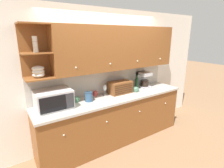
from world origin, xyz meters
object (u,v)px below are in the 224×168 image
(storage_canister, at_px, (89,97))
(wine_glass, at_px, (105,88))
(mug_blue_second, at_px, (76,100))
(bread_box, at_px, (120,87))
(mug, at_px, (95,94))
(wine_bottle, at_px, (137,82))
(bowl_stack_on_counter, at_px, (136,89))
(microwave, at_px, (54,99))
(coffee_maker, at_px, (143,79))

(storage_canister, height_order, wine_glass, wine_glass)
(mug_blue_second, relative_size, bread_box, 0.21)
(mug, distance_m, wine_bottle, 1.01)
(wine_glass, height_order, wine_bottle, wine_bottle)
(wine_glass, bearing_deg, bread_box, -9.69)
(bread_box, height_order, bowl_stack_on_counter, bread_box)
(microwave, xyz_separation_m, coffee_maker, (2.06, 0.11, 0.02))
(microwave, height_order, bread_box, microwave)
(wine_glass, xyz_separation_m, bowl_stack_on_counter, (0.67, -0.15, -0.10))
(storage_canister, bearing_deg, coffee_maker, 5.40)
(microwave, xyz_separation_m, wine_bottle, (1.85, 0.09, -0.01))
(mug_blue_second, relative_size, mug, 1.02)
(mug_blue_second, distance_m, bowl_stack_on_counter, 1.28)
(wine_glass, xyz_separation_m, wine_bottle, (0.83, 0.01, -0.01))
(mug_blue_second, height_order, mug, mug)
(bread_box, bearing_deg, wine_bottle, 7.32)
(microwave, relative_size, storage_canister, 3.28)
(microwave, height_order, wine_bottle, wine_bottle)
(mug, height_order, wine_glass, wine_glass)
(mug_blue_second, bearing_deg, microwave, -171.72)
(bowl_stack_on_counter, bearing_deg, mug_blue_second, 174.71)
(bread_box, height_order, coffee_maker, coffee_maker)
(microwave, xyz_separation_m, mug, (0.84, 0.16, -0.11))
(bowl_stack_on_counter, height_order, wine_bottle, wine_bottle)
(bread_box, bearing_deg, microwave, -178.69)
(wine_glass, distance_m, wine_bottle, 0.83)
(wine_glass, bearing_deg, storage_canister, -164.22)
(mug, bearing_deg, bread_box, -14.50)
(coffee_maker, bearing_deg, mug_blue_second, -178.28)
(coffee_maker, bearing_deg, bread_box, -173.69)
(coffee_maker, bearing_deg, bowl_stack_on_counter, -155.73)
(wine_glass, xyz_separation_m, coffee_maker, (1.04, 0.02, 0.03))
(mug_blue_second, bearing_deg, wine_glass, 2.64)
(microwave, height_order, coffee_maker, coffee_maker)
(microwave, bearing_deg, mug_blue_second, 8.28)
(mug_blue_second, distance_m, wine_bottle, 1.44)
(microwave, relative_size, bowl_stack_on_counter, 3.69)
(wine_glass, bearing_deg, bowl_stack_on_counter, -12.36)
(microwave, height_order, wine_glass, microwave)
(microwave, xyz_separation_m, mug_blue_second, (0.41, 0.06, -0.11))
(mug, bearing_deg, coffee_maker, -2.53)
(bowl_stack_on_counter, xyz_separation_m, coffee_maker, (0.37, 0.17, 0.13))
(mug, relative_size, bread_box, 0.20)
(mug_blue_second, height_order, bread_box, bread_box)
(storage_canister, distance_m, wine_bottle, 1.25)
(mug_blue_second, distance_m, wine_glass, 0.62)
(wine_bottle, height_order, coffee_maker, coffee_maker)
(bread_box, xyz_separation_m, bowl_stack_on_counter, (0.34, -0.09, -0.08))
(bowl_stack_on_counter, xyz_separation_m, wine_bottle, (0.16, 0.15, 0.10))
(bowl_stack_on_counter, height_order, coffee_maker, coffee_maker)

